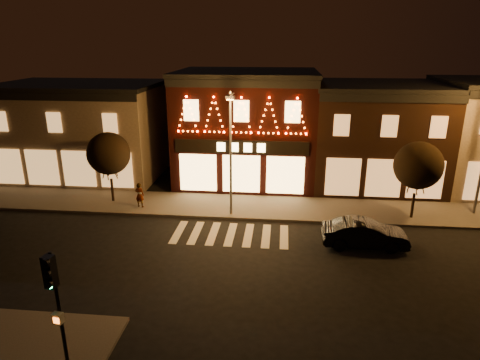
% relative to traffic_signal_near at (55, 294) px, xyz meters
% --- Properties ---
extents(ground, '(120.00, 120.00, 0.00)m').
position_rel_traffic_signal_near_xyz_m(ground, '(3.85, 7.23, -3.29)').
color(ground, black).
rests_on(ground, ground).
extents(sidewalk_far, '(44.00, 4.00, 0.15)m').
position_rel_traffic_signal_near_xyz_m(sidewalk_far, '(5.85, 15.23, -3.22)').
color(sidewalk_far, '#47423D').
rests_on(sidewalk_far, ground).
extents(building_left, '(12.20, 8.28, 7.30)m').
position_rel_traffic_signal_near_xyz_m(building_left, '(-9.15, 21.22, 0.37)').
color(building_left, '#736351').
rests_on(building_left, ground).
extents(building_pulp, '(10.20, 8.34, 8.30)m').
position_rel_traffic_signal_near_xyz_m(building_pulp, '(3.85, 21.20, 0.87)').
color(building_pulp, black).
rests_on(building_pulp, ground).
extents(building_right_a, '(9.20, 8.28, 7.50)m').
position_rel_traffic_signal_near_xyz_m(building_right_a, '(13.35, 21.22, 0.47)').
color(building_right_a, black).
rests_on(building_right_a, ground).
extents(traffic_signal_near, '(0.35, 0.47, 4.46)m').
position_rel_traffic_signal_near_xyz_m(traffic_signal_near, '(0.00, 0.00, 0.00)').
color(traffic_signal_near, black).
rests_on(traffic_signal_near, sidewalk_near).
extents(streetlamp_mid, '(0.51, 1.72, 7.50)m').
position_rel_traffic_signal_near_xyz_m(streetlamp_mid, '(3.57, 13.61, 1.26)').
color(streetlamp_mid, '#59595E').
rests_on(streetlamp_mid, sidewalk_far).
extents(tree_left, '(2.78, 2.78, 4.66)m').
position_rel_traffic_signal_near_xyz_m(tree_left, '(-4.63, 15.27, 0.11)').
color(tree_left, black).
rests_on(tree_left, sidewalk_far).
extents(tree_right, '(2.81, 2.81, 4.70)m').
position_rel_traffic_signal_near_xyz_m(tree_right, '(14.54, 14.40, 0.15)').
color(tree_right, black).
rests_on(tree_right, sidewalk_far).
extents(dark_sedan, '(4.43, 1.56, 1.46)m').
position_rel_traffic_signal_near_xyz_m(dark_sedan, '(11.05, 10.52, -2.57)').
color(dark_sedan, black).
rests_on(dark_sedan, ground).
extents(pedestrian, '(0.66, 0.50, 1.63)m').
position_rel_traffic_signal_near_xyz_m(pedestrian, '(-2.43, 14.34, -2.33)').
color(pedestrian, gray).
rests_on(pedestrian, sidewalk_far).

